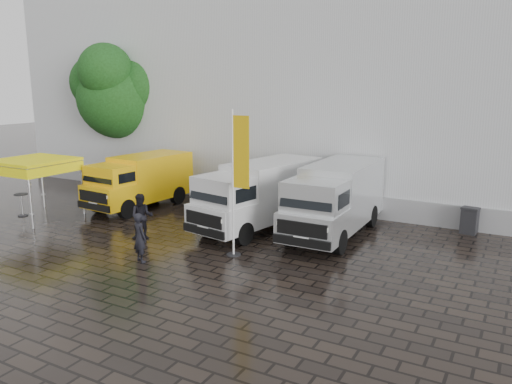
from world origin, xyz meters
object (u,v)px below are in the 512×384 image
van_white (259,197)px  van_silver (335,201)px  van_yellow (140,182)px  canopy_tent (33,163)px  flagpole (238,176)px  cocktail_table (22,205)px  wheelie_bin (470,220)px  person_front (140,237)px  person_tent (142,217)px

van_white → van_silver: bearing=22.5°
van_yellow → canopy_tent: 4.71m
flagpole → cocktail_table: flagpole is taller
van_yellow → wheelie_bin: bearing=16.8°
canopy_tent → cocktail_table: canopy_tent is taller
flagpole → person_front: (-2.58, -2.06, -1.98)m
person_front → van_yellow: bearing=-27.0°
van_yellow → cocktail_table: size_ratio=5.31×
van_silver → cocktail_table: bearing=-163.6°
person_front → person_tent: 2.55m
person_tent → cocktail_table: bearing=146.1°
van_silver → wheelie_bin: (4.63, 2.87, -0.86)m
van_white → flagpole: 3.72m
cocktail_table → van_yellow: bearing=45.7°
van_white → wheelie_bin: bearing=35.2°
wheelie_bin → van_white: bearing=-149.3°
flagpole → wheelie_bin: bearing=45.4°
wheelie_bin → person_tent: person_tent is taller
wheelie_bin → person_front: bearing=-130.2°
van_yellow → wheelie_bin: size_ratio=5.09×
van_silver → canopy_tent: (-12.59, -3.83, 1.06)m
cocktail_table → flagpole: bearing=0.5°
van_silver → cocktail_table: (-13.38, -4.02, -0.88)m
person_front → person_tent: person_tent is taller
van_white → flagpole: (0.98, -3.28, 1.47)m
van_white → canopy_tent: van_white is taller
van_silver → cocktail_table: 13.99m
van_yellow → person_tent: size_ratio=3.04×
canopy_tent → wheelie_bin: canopy_tent is taller
canopy_tent → wheelie_bin: 18.57m
van_yellow → person_tent: 5.10m
van_silver → wheelie_bin: 5.52m
van_silver → person_tent: 7.47m
canopy_tent → cocktail_table: 2.10m
van_yellow → person_tent: (3.45, -3.75, -0.36)m
van_white → cocktail_table: size_ratio=6.14×
van_yellow → wheelie_bin: (14.36, 3.14, -0.72)m
flagpole → person_tent: 4.64m
flagpole → cocktail_table: size_ratio=4.96×
van_white → flagpole: size_ratio=1.24×
wheelie_bin → person_front: 12.81m
wheelie_bin → person_front: (-9.27, -8.84, 0.31)m
van_yellow → person_front: size_ratio=3.20×
van_yellow → wheelie_bin: 14.72m
person_front → canopy_tent: bearing=6.1°
canopy_tent → wheelie_bin: size_ratio=2.76×
canopy_tent → flagpole: bearing=-0.5°
van_silver → person_tent: (-6.28, -4.02, -0.50)m
canopy_tent → flagpole: 10.53m
canopy_tent → wheelie_bin: (17.22, 6.69, -1.92)m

